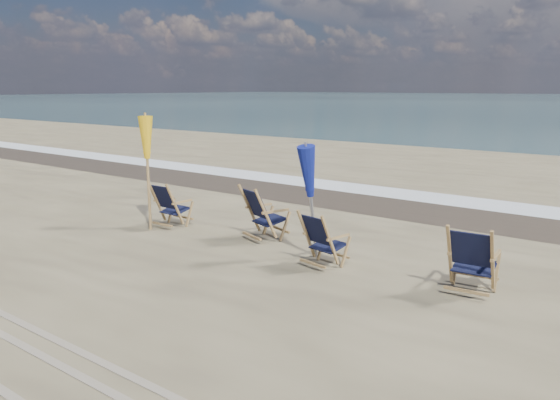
% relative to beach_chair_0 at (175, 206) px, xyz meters
% --- Properties ---
extents(surf_foam, '(200.00, 1.40, 0.01)m').
position_rel_beach_chair_0_xyz_m(surf_foam, '(2.50, 6.29, -0.48)').
color(surf_foam, silver).
rests_on(surf_foam, ground).
extents(wet_sand_strip, '(200.00, 2.60, 0.00)m').
position_rel_beach_chair_0_xyz_m(wet_sand_strip, '(2.50, 4.79, -0.49)').
color(wet_sand_strip, '#42362A').
rests_on(wet_sand_strip, ground).
extents(beach_chair_0, '(0.62, 0.70, 0.97)m').
position_rel_beach_chair_0_xyz_m(beach_chair_0, '(0.00, 0.00, 0.00)').
color(beach_chair_0, black).
rests_on(beach_chair_0, ground).
extents(beach_chair_1, '(0.90, 0.95, 1.06)m').
position_rel_beach_chair_0_xyz_m(beach_chair_1, '(2.10, 0.29, 0.04)').
color(beach_chair_1, black).
rests_on(beach_chair_1, ground).
extents(beach_chair_2, '(0.72, 0.78, 0.94)m').
position_rel_beach_chair_0_xyz_m(beach_chair_2, '(3.85, -0.31, -0.02)').
color(beach_chair_2, black).
rests_on(beach_chair_2, ground).
extents(beach_chair_3, '(0.71, 0.79, 1.02)m').
position_rel_beach_chair_0_xyz_m(beach_chair_3, '(6.20, 0.03, 0.02)').
color(beach_chair_3, black).
rests_on(beach_chair_3, ground).
extents(umbrella_yellow, '(0.30, 0.30, 2.26)m').
position_rel_beach_chair_0_xyz_m(umbrella_yellow, '(-0.54, -0.20, 1.25)').
color(umbrella_yellow, '#9C7745').
rests_on(umbrella_yellow, ground).
extents(umbrella_blue, '(0.30, 0.30, 1.94)m').
position_rel_beach_chair_0_xyz_m(umbrella_blue, '(3.26, 0.06, 0.94)').
color(umbrella_blue, '#A5A5AD').
rests_on(umbrella_blue, ground).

